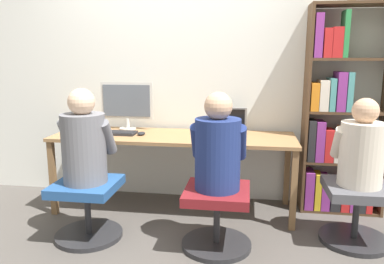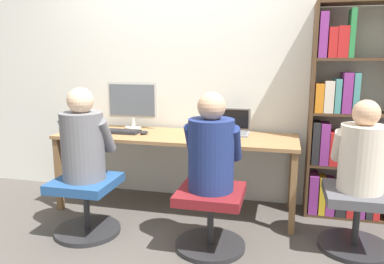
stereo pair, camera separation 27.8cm
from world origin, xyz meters
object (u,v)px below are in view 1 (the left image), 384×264
Objects in this scene: office_chair_right at (217,213)px; office_chair_left at (87,205)px; desktop_monitor at (127,104)px; bookshelf at (337,126)px; person_at_monitor at (84,142)px; person_at_laptop at (218,148)px; keyboard at (115,133)px; laptop at (229,128)px; office_chair_side at (356,209)px; person_near_shelf at (362,149)px.

office_chair_left is at bearing -179.89° from office_chair_right.
desktop_monitor reaches higher than office_chair_right.
desktop_monitor is at bearing 179.50° from bookshelf.
office_chair_right is at bearing -42.18° from desktop_monitor.
desktop_monitor is at bearing 86.33° from person_at_monitor.
keyboard is at bearing 148.16° from person_at_laptop.
office_chair_right is at bearing -92.69° from laptop.
laptop is 0.81m from person_at_laptop.
bookshelf reaches higher than laptop.
office_chair_right is 0.28× the size of bookshelf.
bookshelf is (2.00, 0.84, 0.02)m from person_at_monitor.
bookshelf reaches higher than person_at_monitor.
person_at_laptop reaches higher than office_chair_side.
person_at_laptop is 0.38× the size of bookshelf.
laptop is 0.95m from office_chair_right.
office_chair_right is 0.50m from person_at_laptop.
office_chair_side is (2.05, 0.24, 0.00)m from office_chair_left.
office_chair_right is at bearing -0.20° from person_at_monitor.
office_chair_right is 0.80× the size of person_near_shelf.
bookshelf is at bearing 40.49° from office_chair_right.
person_at_laptop is at bearing -92.71° from laptop.
desktop_monitor is at bearing 162.58° from office_chair_side.
desktop_monitor is 2.10m from person_near_shelf.
bookshelf is (0.99, 0.85, 0.53)m from office_chair_right.
desktop_monitor is 1.30m from person_at_laptop.
desktop_monitor is 1.65× the size of laptop.
office_chair_side is (1.00, -0.58, -0.49)m from laptop.
office_chair_left is 1.01m from office_chair_right.
bookshelf reaches higher than office_chair_right.
person_at_laptop is at bearing -167.38° from office_chair_side.
bookshelf is (0.99, 0.84, 0.03)m from person_at_laptop.
keyboard is 1.17m from person_at_laptop.
office_chair_left and office_chair_right have the same top height.
person_at_laptop is 1.07m from person_near_shelf.
person_at_laptop is (0.00, 0.01, 0.50)m from office_chair_right.
office_chair_right is at bearing -166.86° from person_near_shelf.
person_at_monitor is at bearing -142.09° from laptop.
person_near_shelf reaches higher than office_chair_right.
office_chair_side is at bearing -17.42° from desktop_monitor.
person_near_shelf is (1.04, 0.24, 0.47)m from office_chair_right.
person_at_laptop is 1.30m from bookshelf.
desktop_monitor reaches higher than person_near_shelf.
laptop is 0.48× the size of person_near_shelf.
laptop reaches higher than office_chair_right.
office_chair_right is at bearing -90.00° from person_at_laptop.
keyboard reaches higher than office_chair_right.
person_at_monitor is 2.17m from bookshelf.
office_chair_side is 0.80× the size of person_near_shelf.
bookshelf is at bearing 94.65° from office_chair_side.
person_at_monitor is at bearing -179.90° from person_at_laptop.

